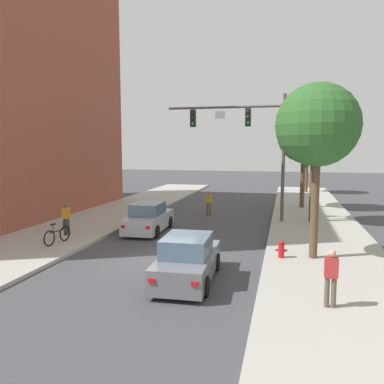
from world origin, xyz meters
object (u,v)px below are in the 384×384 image
object	(u,v)px
car_lead_silver	(148,219)
pedestrian_sidewalk_right_walker	(331,275)
traffic_signal_mast	(249,134)
pedestrian_sidewalk_left_walker	(66,217)
fire_hydrant	(281,249)
street_tree_third	(304,136)
street_tree_second	(314,127)
street_tree_nearest	(318,126)
street_tree_farthest	(308,143)
car_following_grey	(188,260)
bicycle_leaning	(57,235)
pedestrian_crossing_road	(209,202)

from	to	relation	value
car_lead_silver	pedestrian_sidewalk_right_walker	xyz separation A→B (m)	(8.44, -8.59, 0.34)
traffic_signal_mast	pedestrian_sidewalk_left_walker	bearing A→B (deg)	-143.36
fire_hydrant	street_tree_third	size ratio (longest dim) A/B	0.10
pedestrian_sidewalk_left_walker	street_tree_second	world-z (taller)	street_tree_second
street_tree_nearest	street_tree_farthest	bearing A→B (deg)	87.94
pedestrian_sidewalk_right_walker	street_tree_second	world-z (taller)	street_tree_second
car_following_grey	bicycle_leaning	world-z (taller)	car_following_grey
bicycle_leaning	street_tree_second	size ratio (longest dim) A/B	0.24
pedestrian_sidewalk_left_walker	street_tree_second	size ratio (longest dim) A/B	0.22
car_lead_silver	pedestrian_sidewalk_right_walker	world-z (taller)	pedestrian_sidewalk_right_walker
street_tree_third	pedestrian_sidewalk_left_walker	bearing A→B (deg)	-134.24
car_lead_silver	street_tree_third	world-z (taller)	street_tree_third
traffic_signal_mast	bicycle_leaning	distance (m)	12.27
street_tree_nearest	street_tree_third	distance (m)	13.53
pedestrian_sidewalk_left_walker	street_tree_third	size ratio (longest dim) A/B	0.23
street_tree_nearest	pedestrian_sidewalk_right_walker	bearing A→B (deg)	-88.45
pedestrian_sidewalk_left_walker	traffic_signal_mast	bearing A→B (deg)	36.64
street_tree_nearest	fire_hydrant	bearing A→B (deg)	-166.49
traffic_signal_mast	street_tree_second	xyz separation A→B (m)	(3.74, 0.29, 0.34)
car_following_grey	pedestrian_crossing_road	distance (m)	12.88
bicycle_leaning	street_tree_nearest	world-z (taller)	street_tree_nearest
fire_hydrant	street_tree_farthest	size ratio (longest dim) A/B	0.11
bicycle_leaning	pedestrian_sidewalk_left_walker	bearing A→B (deg)	107.70
street_tree_nearest	street_tree_farthest	distance (m)	24.00
pedestrian_sidewalk_left_walker	street_tree_farthest	world-z (taller)	street_tree_farthest
car_lead_silver	bicycle_leaning	xyz separation A→B (m)	(-3.00, -3.99, -0.18)
pedestrian_crossing_road	street_tree_farthest	size ratio (longest dim) A/B	0.25
traffic_signal_mast	street_tree_farthest	xyz separation A→B (m)	(4.20, 16.35, -0.39)
fire_hydrant	street_tree_nearest	distance (m)	5.04
street_tree_nearest	street_tree_third	world-z (taller)	street_tree_third
pedestrian_sidewalk_left_walker	pedestrian_sidewalk_right_walker	xyz separation A→B (m)	(11.97, -6.27, 0.00)
pedestrian_sidewalk_right_walker	street_tree_second	xyz separation A→B (m)	(0.27, 12.88, 4.65)
traffic_signal_mast	pedestrian_crossing_road	bearing A→B (deg)	148.42
pedestrian_sidewalk_left_walker	fire_hydrant	distance (m)	10.73
street_tree_nearest	street_tree_third	bearing A→B (deg)	89.72
bicycle_leaning	street_tree_nearest	distance (m)	12.30
traffic_signal_mast	car_lead_silver	size ratio (longest dim) A/B	1.75
car_lead_silver	street_tree_farthest	world-z (taller)	street_tree_farthest
street_tree_third	street_tree_farthest	world-z (taller)	street_tree_third
car_following_grey	street_tree_second	bearing A→B (deg)	67.35
car_lead_silver	street_tree_second	distance (m)	10.92
bicycle_leaning	street_tree_second	distance (m)	15.24
street_tree_third	street_tree_second	bearing A→B (deg)	-86.57
fire_hydrant	street_tree_second	distance (m)	9.87
street_tree_nearest	street_tree_farthest	size ratio (longest dim) A/B	1.05
pedestrian_crossing_road	fire_hydrant	size ratio (longest dim) A/B	2.28
pedestrian_sidewalk_right_walker	street_tree_third	distance (m)	18.98
bicycle_leaning	street_tree_third	distance (m)	18.59
car_lead_silver	street_tree_third	size ratio (longest dim) A/B	0.60
traffic_signal_mast	car_following_grey	xyz separation A→B (m)	(-0.99, -11.06, -4.65)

